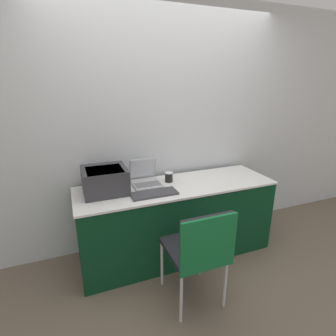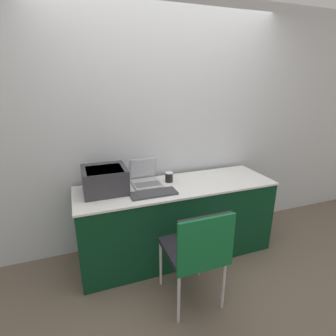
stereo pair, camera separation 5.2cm
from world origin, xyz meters
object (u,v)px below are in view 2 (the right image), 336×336
Objects in this scene: laptop_left at (146,178)px; coffee_cup at (169,177)px; printer at (105,179)px; external_keyboard at (154,193)px; chair at (198,248)px.

laptop_left is 3.33× the size of coffee_cup.
printer is at bearing -170.62° from laptop_left.
laptop_left is 0.79× the size of external_keyboard.
laptop_left reaches higher than printer.
external_keyboard is 4.22× the size of coffee_cup.
external_keyboard is at bearing -133.97° from coffee_cup.
external_keyboard is (0.41, -0.22, -0.12)m from printer.
laptop_left is at bearing 88.85° from external_keyboard.
chair is (0.17, -0.59, -0.23)m from external_keyboard.
printer is 1.18× the size of laptop_left.
printer reaches higher than coffee_cup.
coffee_cup is 0.89m from chair.
printer is 0.93× the size of external_keyboard.
coffee_cup is (0.25, 0.25, 0.04)m from external_keyboard.
external_keyboard is at bearing -28.75° from printer.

